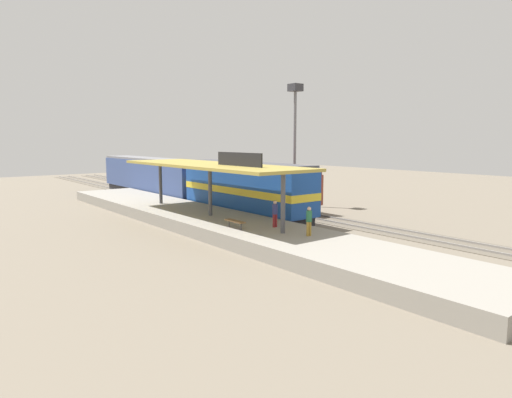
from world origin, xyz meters
name	(u,v)px	position (x,y,z in m)	size (l,w,h in m)	color
ground_plane	(278,218)	(2.00, 0.00, 0.00)	(120.00, 120.00, 0.00)	#706656
track_near	(259,220)	(0.00, 0.00, 0.03)	(3.20, 110.00, 0.16)	#5F5649
track_far	(301,214)	(4.60, 0.00, 0.03)	(3.20, 110.00, 0.16)	#5F5649
platform	(211,221)	(-4.60, 0.00, 0.45)	(6.00, 44.00, 0.90)	gray
station_canopy	(210,166)	(-4.60, -0.09, 4.53)	(5.20, 18.00, 4.70)	#47474C
platform_bench	(235,221)	(-6.00, -5.06, 1.34)	(0.44, 1.70, 0.50)	#333338
locomotive	(245,189)	(0.00, 1.86, 2.41)	(2.93, 14.43, 4.44)	#28282D
passenger_carriage_single	(150,176)	(0.00, 19.86, 2.31)	(2.90, 20.00, 4.24)	#28282D
freight_car	(266,188)	(4.60, 4.71, 1.97)	(2.80, 12.00, 3.54)	#28282D
light_mast	(295,119)	(7.80, 4.25, 8.40)	(1.10, 1.10, 11.70)	slate
person_waiting	(275,212)	(-3.77, -6.31, 1.85)	(0.34, 0.34, 1.71)	maroon
person_walking	(309,220)	(-3.96, -9.54, 1.85)	(0.34, 0.34, 1.71)	olive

